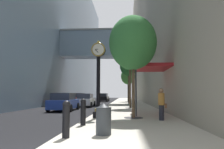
{
  "coord_description": "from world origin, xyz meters",
  "views": [
    {
      "loc": [
        2.26,
        -4.47,
        1.51
      ],
      "look_at": [
        0.78,
        18.45,
        3.63
      ],
      "focal_mm": 33.91,
      "sensor_mm": 36.0,
      "label": 1
    }
  ],
  "objects_px": {
    "street_tree_far": "(128,76)",
    "car_blue_far": "(64,102)",
    "street_tree_near": "(133,43)",
    "car_black_near": "(103,98)",
    "street_tree_mid_far": "(129,66)",
    "car_red_mid": "(79,99)",
    "street_tree_mid_near": "(130,54)",
    "trash_bin": "(104,119)",
    "pedestrian_walking": "(162,103)",
    "bollard_second": "(83,111)",
    "bollard_nearest": "(66,118)",
    "car_white_trailing": "(85,100)",
    "street_clock": "(98,75)"
  },
  "relations": [
    {
      "from": "street_tree_near",
      "to": "car_black_near",
      "type": "xyz_separation_m",
      "value": [
        -4.84,
        29.57,
        -3.73
      ]
    },
    {
      "from": "pedestrian_walking",
      "to": "bollard_nearest",
      "type": "bearing_deg",
      "value": -128.79
    },
    {
      "from": "street_clock",
      "to": "car_black_near",
      "type": "height_order",
      "value": "street_clock"
    },
    {
      "from": "street_tree_near",
      "to": "car_white_trailing",
      "type": "relative_size",
      "value": 1.43
    },
    {
      "from": "bollard_second",
      "to": "car_red_mid",
      "type": "xyz_separation_m",
      "value": [
        -5.38,
        23.09,
        0.05
      ]
    },
    {
      "from": "street_tree_mid_near",
      "to": "street_clock",
      "type": "bearing_deg",
      "value": -103.44
    },
    {
      "from": "street_tree_near",
      "to": "car_blue_far",
      "type": "bearing_deg",
      "value": 132.32
    },
    {
      "from": "bollard_nearest",
      "to": "street_tree_mid_near",
      "type": "bearing_deg",
      "value": 80.81
    },
    {
      "from": "street_clock",
      "to": "trash_bin",
      "type": "bearing_deg",
      "value": -80.54
    },
    {
      "from": "street_tree_near",
      "to": "street_tree_far",
      "type": "height_order",
      "value": "street_tree_near"
    },
    {
      "from": "bollard_second",
      "to": "street_tree_mid_near",
      "type": "height_order",
      "value": "street_tree_mid_near"
    },
    {
      "from": "street_tree_mid_near",
      "to": "car_blue_far",
      "type": "relative_size",
      "value": 1.56
    },
    {
      "from": "car_black_near",
      "to": "car_white_trailing",
      "type": "distance_m",
      "value": 17.14
    },
    {
      "from": "bollard_nearest",
      "to": "pedestrian_walking",
      "type": "distance_m",
      "value": 6.0
    },
    {
      "from": "street_tree_mid_near",
      "to": "car_red_mid",
      "type": "xyz_separation_m",
      "value": [
        -7.7,
        11.46,
        -4.72
      ]
    },
    {
      "from": "street_tree_near",
      "to": "car_white_trailing",
      "type": "bearing_deg",
      "value": 112.55
    },
    {
      "from": "bollard_nearest",
      "to": "trash_bin",
      "type": "xyz_separation_m",
      "value": [
        1.12,
        0.59,
        -0.07
      ]
    },
    {
      "from": "street_tree_mid_near",
      "to": "street_tree_far",
      "type": "bearing_deg",
      "value": 90.0
    },
    {
      "from": "bollard_nearest",
      "to": "car_black_near",
      "type": "distance_m",
      "value": 35.36
    },
    {
      "from": "car_red_mid",
      "to": "car_white_trailing",
      "type": "xyz_separation_m",
      "value": [
        2.54,
        -7.66,
        -0.04
      ]
    },
    {
      "from": "street_clock",
      "to": "street_tree_far",
      "type": "height_order",
      "value": "street_tree_far"
    },
    {
      "from": "street_tree_far",
      "to": "trash_bin",
      "type": "distance_m",
      "value": 31.26
    },
    {
      "from": "street_tree_mid_near",
      "to": "car_blue_far",
      "type": "height_order",
      "value": "street_tree_mid_near"
    },
    {
      "from": "bollard_second",
      "to": "car_white_trailing",
      "type": "height_order",
      "value": "car_white_trailing"
    },
    {
      "from": "street_tree_mid_near",
      "to": "street_tree_mid_far",
      "type": "bearing_deg",
      "value": 90.0
    },
    {
      "from": "pedestrian_walking",
      "to": "street_tree_mid_far",
      "type": "bearing_deg",
      "value": 94.49
    },
    {
      "from": "street_tree_mid_far",
      "to": "street_tree_far",
      "type": "distance_m",
      "value": 8.66
    },
    {
      "from": "trash_bin",
      "to": "pedestrian_walking",
      "type": "xyz_separation_m",
      "value": [
        2.63,
        4.08,
        0.34
      ]
    },
    {
      "from": "pedestrian_walking",
      "to": "street_tree_mid_near",
      "type": "bearing_deg",
      "value": 98.46
    },
    {
      "from": "street_tree_mid_near",
      "to": "trash_bin",
      "type": "height_order",
      "value": "street_tree_mid_near"
    },
    {
      "from": "bollard_second",
      "to": "car_blue_far",
      "type": "bearing_deg",
      "value": 111.05
    },
    {
      "from": "pedestrian_walking",
      "to": "car_red_mid",
      "type": "distance_m",
      "value": 23.01
    },
    {
      "from": "street_tree_mid_near",
      "to": "bollard_nearest",
      "type": "bearing_deg",
      "value": -99.19
    },
    {
      "from": "street_tree_mid_far",
      "to": "pedestrian_walking",
      "type": "xyz_separation_m",
      "value": [
        1.44,
        -18.28,
        -4.4
      ]
    },
    {
      "from": "street_tree_mid_near",
      "to": "trash_bin",
      "type": "bearing_deg",
      "value": -94.97
    },
    {
      "from": "street_clock",
      "to": "street_tree_far",
      "type": "bearing_deg",
      "value": 85.46
    },
    {
      "from": "bollard_second",
      "to": "trash_bin",
      "type": "height_order",
      "value": "bollard_second"
    },
    {
      "from": "car_white_trailing",
      "to": "street_tree_mid_far",
      "type": "bearing_deg",
      "value": 43.03
    },
    {
      "from": "trash_bin",
      "to": "street_tree_far",
      "type": "bearing_deg",
      "value": 87.79
    },
    {
      "from": "street_tree_near",
      "to": "trash_bin",
      "type": "height_order",
      "value": "street_tree_near"
    },
    {
      "from": "bollard_nearest",
      "to": "street_tree_mid_near",
      "type": "xyz_separation_m",
      "value": [
        2.32,
        14.32,
        4.77
      ]
    },
    {
      "from": "bollard_nearest",
      "to": "street_tree_near",
      "type": "bearing_deg",
      "value": 67.87
    },
    {
      "from": "street_clock",
      "to": "bollard_nearest",
      "type": "height_order",
      "value": "street_clock"
    },
    {
      "from": "bollard_nearest",
      "to": "car_blue_far",
      "type": "relative_size",
      "value": 0.26
    },
    {
      "from": "street_tree_far",
      "to": "car_red_mid",
      "type": "bearing_deg",
      "value": -143.08
    },
    {
      "from": "car_red_mid",
      "to": "car_black_near",
      "type": "bearing_deg",
      "value": 73.24
    },
    {
      "from": "street_tree_mid_far",
      "to": "car_red_mid",
      "type": "height_order",
      "value": "street_tree_mid_far"
    },
    {
      "from": "bollard_nearest",
      "to": "street_tree_far",
      "type": "height_order",
      "value": "street_tree_far"
    },
    {
      "from": "street_clock",
      "to": "pedestrian_walking",
      "type": "distance_m",
      "value": 4.0
    },
    {
      "from": "street_tree_far",
      "to": "car_blue_far",
      "type": "bearing_deg",
      "value": -107.36
    }
  ]
}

